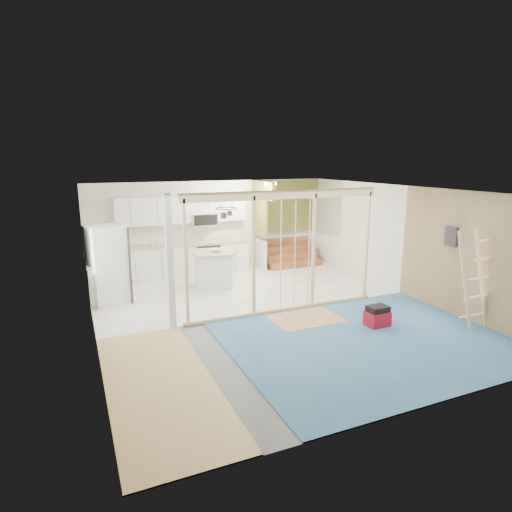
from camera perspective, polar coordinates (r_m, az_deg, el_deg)
name	(u,v)px	position (r m, az deg, el deg)	size (l,w,h in m)	color
room	(271,254)	(8.80, 2.08, 0.31)	(7.01, 8.01, 2.61)	slate
floor_overlays	(273,311)	(9.25, 2.26, -7.40)	(7.00, 8.00, 0.03)	silver
stud_frame	(259,240)	(8.63, 0.46, 2.13)	(4.66, 0.14, 2.60)	#E4BD8B
base_cabinets	(162,264)	(11.63, -12.40, -1.09)	(4.45, 2.24, 0.93)	white
upper_cabinets	(184,210)	(11.99, -9.53, 6.02)	(3.60, 0.41, 0.85)	white
green_partition	(280,235)	(12.98, 3.24, 2.78)	(2.25, 1.51, 2.60)	olive
pot_rack	(226,211)	(10.29, -4.02, 6.05)	(0.52, 0.52, 0.72)	black
sheathing_panel	(476,259)	(9.41, 27.26, -0.31)	(0.02, 4.00, 2.60)	tan
electrical_panel	(451,236)	(9.69, 24.56, 2.41)	(0.04, 0.30, 0.40)	#333337
ceiling_light	(271,184)	(11.92, 1.97, 9.62)	(0.32, 0.32, 0.08)	#FFEABF
fridge	(108,265)	(10.12, -19.14, -1.16)	(0.93, 0.90, 1.77)	silver
island	(213,269)	(10.95, -5.72, -1.77)	(1.08, 1.08, 0.92)	silver
bowl	(216,250)	(10.81, -5.34, 0.76)	(0.28, 0.28, 0.07)	silver
soap_bottle_a	(152,241)	(11.74, -13.75, 1.94)	(0.10, 0.10, 0.26)	silver
soap_bottle_b	(206,238)	(12.12, -6.74, 2.39)	(0.09, 0.09, 0.19)	silver
toolbox	(377,317)	(8.75, 15.88, -7.79)	(0.45, 0.34, 0.42)	#A10E1D
ladder	(475,280)	(9.06, 27.18, -2.83)	(1.01, 0.23, 1.92)	#E4C28B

